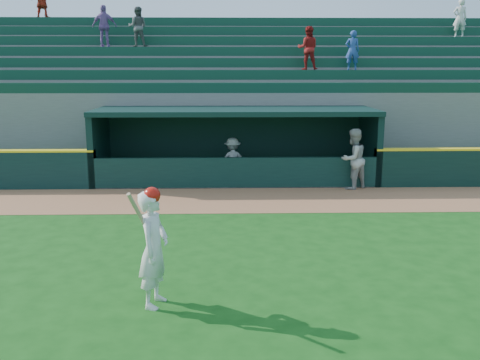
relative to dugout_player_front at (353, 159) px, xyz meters
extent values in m
plane|color=#134812|center=(-3.72, -6.30, -0.97)|extent=(120.00, 120.00, 0.00)
cube|color=#9A603D|center=(-3.72, -1.40, -0.96)|extent=(40.00, 3.00, 0.01)
imported|color=#A6A6A1|center=(0.00, 0.00, 0.00)|extent=(1.19, 1.13, 1.93)
imported|color=#9D9D98|center=(-3.82, 1.08, -0.21)|extent=(1.05, 0.71, 1.51)
cube|color=slate|center=(-3.72, 1.40, -0.95)|extent=(9.00, 2.60, 0.04)
cube|color=black|center=(-8.32, 1.40, 0.18)|extent=(0.20, 2.60, 2.30)
cube|color=black|center=(0.88, 1.40, 0.18)|extent=(0.20, 2.60, 2.30)
cube|color=black|center=(-3.72, 2.70, 0.18)|extent=(9.40, 0.20, 2.30)
cube|color=black|center=(-3.72, 1.40, 1.41)|extent=(9.40, 2.80, 0.16)
cube|color=black|center=(-3.72, 0.18, -0.47)|extent=(9.00, 0.16, 1.00)
cube|color=brown|center=(-3.72, 2.20, -0.72)|extent=(8.40, 0.45, 0.10)
cube|color=slate|center=(-3.72, 3.22, 0.49)|extent=(34.00, 0.85, 2.91)
cube|color=#0F3828|center=(-3.72, 3.10, 2.12)|extent=(34.00, 0.60, 0.36)
cube|color=slate|center=(-3.72, 4.07, 0.71)|extent=(34.00, 0.85, 3.36)
cube|color=#0F3828|center=(-3.72, 3.95, 2.57)|extent=(34.00, 0.60, 0.36)
cube|color=slate|center=(-3.72, 4.92, 0.94)|extent=(34.00, 0.85, 3.81)
cube|color=#0F3828|center=(-3.72, 4.80, 3.02)|extent=(34.00, 0.60, 0.36)
cube|color=slate|center=(-3.72, 5.77, 1.16)|extent=(34.00, 0.85, 4.26)
cube|color=#0F3828|center=(-3.72, 5.65, 3.47)|extent=(34.00, 0.60, 0.36)
cube|color=slate|center=(-3.72, 6.62, 1.39)|extent=(34.00, 0.85, 4.71)
cube|color=#0F3828|center=(-3.72, 6.50, 3.92)|extent=(34.00, 0.60, 0.36)
cube|color=slate|center=(-3.72, 7.47, 1.61)|extent=(34.00, 0.85, 5.16)
cube|color=#0F3828|center=(-3.72, 7.35, 4.37)|extent=(34.00, 0.60, 0.36)
cube|color=slate|center=(-3.72, 8.32, 1.84)|extent=(34.00, 0.85, 5.61)
cube|color=#0F3828|center=(-3.72, 8.20, 4.82)|extent=(34.00, 0.60, 0.36)
cube|color=slate|center=(-3.72, 8.90, 1.84)|extent=(34.50, 0.30, 5.61)
imported|color=#26448D|center=(0.75, 3.97, 3.48)|extent=(0.57, 0.42, 1.46)
imported|color=#515151|center=(-7.56, 5.67, 4.43)|extent=(0.77, 0.60, 1.56)
imported|color=#895D9F|center=(-8.88, 5.67, 4.47)|extent=(0.97, 0.43, 1.63)
imported|color=silver|center=(5.84, 6.52, 4.88)|extent=(0.62, 0.46, 1.55)
imported|color=maroon|center=(-0.94, 3.97, 3.55)|extent=(0.84, 0.69, 1.60)
imported|color=silver|center=(-5.21, -8.42, -0.01)|extent=(0.60, 0.78, 1.92)
sphere|color=red|center=(-5.21, -8.42, 0.88)|extent=(0.27, 0.27, 0.27)
cylinder|color=tan|center=(-5.39, -8.64, 0.65)|extent=(0.29, 0.47, 0.76)
camera|label=1|loc=(-4.03, -16.64, 2.86)|focal=40.00mm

